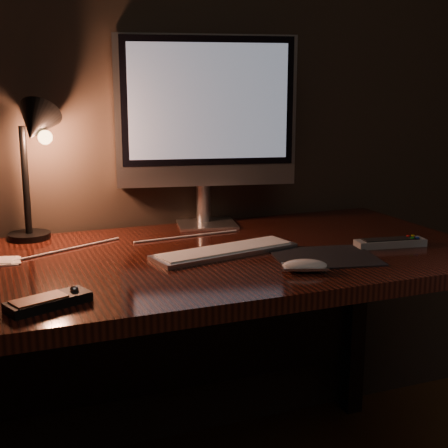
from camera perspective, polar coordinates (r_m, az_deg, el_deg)
name	(u,v)px	position (r m, az deg, el deg)	size (l,w,h in m)	color
desk	(174,296)	(1.70, -4.56, -6.54)	(1.60, 0.75, 0.75)	#39140D
monitor	(207,115)	(1.89, -1.60, 9.91)	(0.54, 0.19, 0.57)	silver
keyboard	(225,251)	(1.61, 0.10, -2.46)	(0.39, 0.11, 0.01)	silver
mousepad	(325,257)	(1.60, 9.22, -2.98)	(0.25, 0.20, 0.00)	black
mouse	(305,267)	(1.47, 7.40, -3.94)	(0.11, 0.06, 0.02)	white
media_remote	(48,301)	(1.28, -15.75, -6.82)	(0.18, 0.12, 0.03)	black
tv_remote	(390,243)	(1.74, 14.96, -1.65)	(0.20, 0.08, 0.03)	gray
desk_lamp	(34,145)	(1.78, -16.97, 6.94)	(0.19, 0.20, 0.40)	black
cable	(130,244)	(1.72, -8.58, -1.78)	(0.01, 0.01, 0.66)	white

